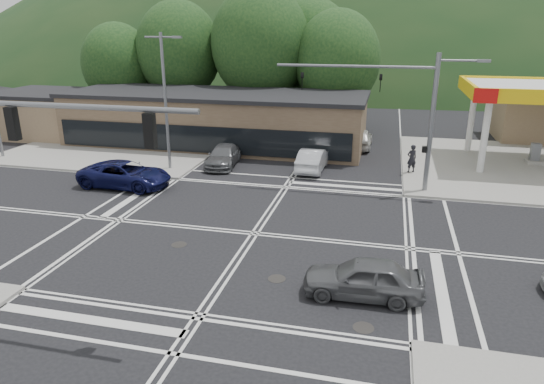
% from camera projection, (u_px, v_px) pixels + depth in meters
% --- Properties ---
extents(ground, '(120.00, 120.00, 0.00)m').
position_uv_depth(ground, '(255.00, 234.00, 23.08)').
color(ground, black).
rests_on(ground, ground).
extents(sidewalk_ne, '(16.00, 16.00, 0.15)m').
position_uv_depth(sidewalk_ne, '(521.00, 167.00, 33.53)').
color(sidewalk_ne, gray).
rests_on(sidewalk_ne, ground).
extents(sidewalk_nw, '(16.00, 16.00, 0.15)m').
position_uv_depth(sidewalk_nw, '(129.00, 144.00, 40.16)').
color(sidewalk_nw, gray).
rests_on(sidewalk_nw, ground).
extents(commercial_row, '(24.00, 8.00, 4.00)m').
position_uv_depth(commercial_row, '(216.00, 120.00, 39.82)').
color(commercial_row, brown).
rests_on(commercial_row, ground).
extents(commercial_nw, '(8.00, 7.00, 3.60)m').
position_uv_depth(commercial_nw, '(47.00, 115.00, 43.42)').
color(commercial_nw, '#846B4F').
rests_on(commercial_nw, ground).
extents(hill_north, '(252.00, 126.00, 140.00)m').
position_uv_depth(hill_north, '(364.00, 71.00, 105.81)').
color(hill_north, '#193618').
rests_on(hill_north, ground).
extents(tree_n_a, '(8.00, 8.00, 11.75)m').
position_uv_depth(tree_n_a, '(179.00, 50.00, 45.91)').
color(tree_n_a, '#382619').
rests_on(tree_n_a, ground).
extents(tree_n_b, '(9.00, 9.00, 12.98)m').
position_uv_depth(tree_n_b, '(260.00, 44.00, 43.93)').
color(tree_n_b, '#382619').
rests_on(tree_n_b, ground).
extents(tree_n_c, '(7.60, 7.60, 10.87)m').
position_uv_depth(tree_n_c, '(337.00, 60.00, 42.81)').
color(tree_n_c, '#382619').
rests_on(tree_n_c, ground).
extents(tree_n_d, '(6.80, 6.80, 9.76)m').
position_uv_depth(tree_n_d, '(118.00, 64.00, 46.74)').
color(tree_n_d, '#382619').
rests_on(tree_n_d, ground).
extents(tree_n_e, '(8.40, 8.40, 11.98)m').
position_uv_depth(tree_n_e, '(311.00, 50.00, 46.93)').
color(tree_n_e, '#382619').
rests_on(tree_n_e, ground).
extents(streetlight_nw, '(2.50, 0.25, 9.00)m').
position_uv_depth(streetlight_nw, '(166.00, 96.00, 31.57)').
color(streetlight_nw, slate).
rests_on(streetlight_nw, ground).
extents(signal_mast_ne, '(11.65, 0.30, 8.00)m').
position_uv_depth(signal_mast_ne, '(410.00, 106.00, 27.43)').
color(signal_mast_ne, slate).
rests_on(signal_mast_ne, ground).
extents(car_blue_west, '(5.72, 2.81, 1.56)m').
position_uv_depth(car_blue_west, '(125.00, 174.00, 29.54)').
color(car_blue_west, '#0D103C').
rests_on(car_blue_west, ground).
extents(car_grey_center, '(4.42, 1.93, 1.48)m').
position_uv_depth(car_grey_center, '(363.00, 278.00, 17.53)').
color(car_grey_center, '#535558').
rests_on(car_grey_center, ground).
extents(car_queue_a, '(1.73, 4.65, 1.52)m').
position_uv_depth(car_queue_a, '(313.00, 159.00, 32.96)').
color(car_queue_a, '#B9BBC1').
rests_on(car_queue_a, ground).
extents(car_queue_b, '(1.88, 4.64, 1.58)m').
position_uv_depth(car_queue_b, '(360.00, 138.00, 38.99)').
color(car_queue_b, silver).
rests_on(car_queue_b, ground).
extents(car_northbound, '(2.44, 4.96, 1.39)m').
position_uv_depth(car_northbound, '(223.00, 156.00, 34.07)').
color(car_northbound, '#545658').
rests_on(car_northbound, ground).
extents(pedestrian, '(0.81, 0.71, 1.86)m').
position_uv_depth(pedestrian, '(412.00, 158.00, 31.93)').
color(pedestrian, black).
rests_on(pedestrian, sidewalk_ne).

